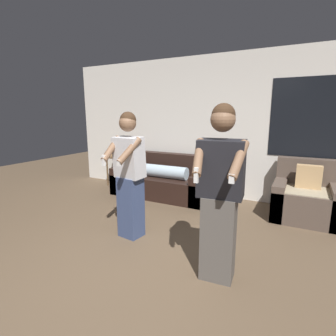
# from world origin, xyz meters

# --- Properties ---
(ground_plane) EXTENTS (14.00, 14.00, 0.00)m
(ground_plane) POSITION_xyz_m (0.00, 0.00, 0.00)
(ground_plane) COLOR brown
(wall_back) EXTENTS (7.00, 0.07, 2.70)m
(wall_back) POSITION_xyz_m (0.02, 3.27, 1.35)
(wall_back) COLOR silver
(wall_back) RESTS_ON ground_plane
(couch) EXTENTS (2.00, 0.88, 0.82)m
(couch) POSITION_xyz_m (-1.06, 2.79, 0.29)
(couch) COLOR black
(couch) RESTS_ON ground_plane
(armchair) EXTENTS (0.96, 0.89, 0.90)m
(armchair) POSITION_xyz_m (1.47, 2.77, 0.32)
(armchair) COLOR brown
(armchair) RESTS_ON ground_plane
(side_table) EXTENTS (0.45, 0.41, 0.83)m
(side_table) POSITION_xyz_m (-2.37, 3.00, 0.55)
(side_table) COLOR brown
(side_table) RESTS_ON ground_plane
(person_left) EXTENTS (0.44, 0.50, 1.64)m
(person_left) POSITION_xyz_m (-0.60, 0.98, 0.84)
(person_left) COLOR #384770
(person_left) RESTS_ON ground_plane
(person_right) EXTENTS (0.49, 0.49, 1.71)m
(person_right) POSITION_xyz_m (0.69, 0.62, 0.87)
(person_right) COLOR #56514C
(person_right) RESTS_ON ground_plane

